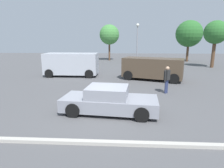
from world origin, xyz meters
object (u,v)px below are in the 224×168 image
(light_post_near, at_px, (137,36))
(dog, at_px, (111,90))
(van_white, at_px, (72,64))
(suv_dark, at_px, (153,68))
(sedan_foreground, at_px, (109,101))
(pedestrian, at_px, (167,77))

(light_post_near, bearing_deg, dog, -100.15)
(van_white, bearing_deg, suv_dark, -10.65)
(light_post_near, bearing_deg, sedan_foreground, -98.03)
(suv_dark, relative_size, light_post_near, 0.96)
(pedestrian, bearing_deg, dog, 45.00)
(dog, relative_size, van_white, 0.12)
(van_white, height_order, light_post_near, light_post_near)
(van_white, xyz_separation_m, light_post_near, (6.68, 8.87, 2.63))
(light_post_near, bearing_deg, suv_dark, -86.62)
(suv_dark, bearing_deg, van_white, -171.63)
(sedan_foreground, height_order, light_post_near, light_post_near)
(van_white, xyz_separation_m, pedestrian, (7.55, -5.58, -0.12))
(sedan_foreground, relative_size, light_post_near, 0.83)
(pedestrian, relative_size, light_post_near, 0.32)
(van_white, distance_m, light_post_near, 11.41)
(van_white, relative_size, suv_dark, 0.92)
(suv_dark, height_order, pedestrian, suv_dark)
(sedan_foreground, bearing_deg, light_post_near, 87.94)
(suv_dark, distance_m, light_post_near, 10.67)
(van_white, xyz_separation_m, suv_dark, (7.29, -1.41, -0.13))
(pedestrian, height_order, light_post_near, light_post_near)
(suv_dark, bearing_deg, sedan_foreground, -92.97)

